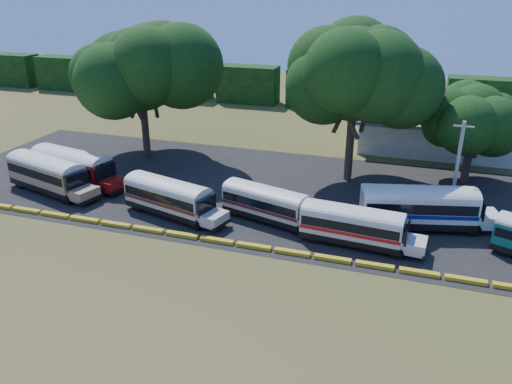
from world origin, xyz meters
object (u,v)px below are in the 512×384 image
(bus_cream_west, at_px, (170,196))
(tree_west, at_px, (140,70))
(bus_beige, at_px, (48,172))
(bus_red, at_px, (73,165))
(bus_white_red, at_px, (355,224))

(bus_cream_west, xyz_separation_m, tree_west, (-9.71, 13.24, 8.07))
(bus_beige, distance_m, bus_red, 2.66)
(bus_red, xyz_separation_m, bus_cream_west, (12.34, -3.59, -0.20))
(bus_beige, xyz_separation_m, tree_west, (3.68, 12.09, 7.90))
(bus_cream_west, bearing_deg, bus_red, 178.81)
(bus_beige, relative_size, tree_west, 0.75)
(bus_white_red, bearing_deg, bus_red, 176.82)
(bus_beige, relative_size, bus_white_red, 1.13)
(bus_white_red, relative_size, tree_west, 0.66)
(bus_cream_west, distance_m, bus_white_red, 15.72)
(bus_red, bearing_deg, tree_west, 86.60)
(bus_white_red, xyz_separation_m, tree_west, (-25.43, 13.63, 8.14))
(bus_cream_west, relative_size, tree_west, 0.70)
(bus_red, height_order, bus_cream_west, bus_red)
(bus_cream_west, bearing_deg, tree_west, 141.30)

